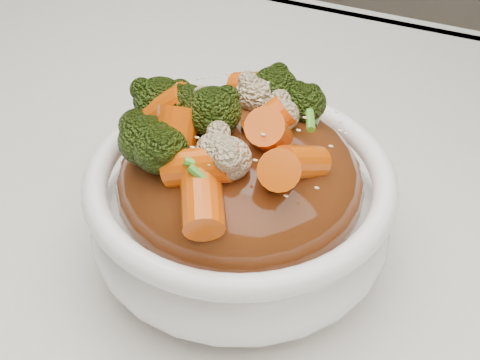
% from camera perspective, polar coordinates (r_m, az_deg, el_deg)
% --- Properties ---
extents(tablecloth, '(1.20, 0.80, 0.04)m').
position_cam_1_polar(tablecloth, '(0.48, 3.52, -11.66)').
color(tablecloth, silver).
rests_on(tablecloth, dining_table).
extents(bowl, '(0.24, 0.24, 0.08)m').
position_cam_1_polar(bowl, '(0.47, 0.00, -2.68)').
color(bowl, white).
rests_on(bowl, tablecloth).
extents(sauce_base, '(0.19, 0.19, 0.08)m').
position_cam_1_polar(sauce_base, '(0.45, 0.00, -0.26)').
color(sauce_base, '#58280F').
rests_on(sauce_base, bowl).
extents(carrots, '(0.19, 0.19, 0.04)m').
position_cam_1_polar(carrots, '(0.42, 0.00, 5.50)').
color(carrots, '#D24F06').
rests_on(carrots, sauce_base).
extents(broccoli, '(0.19, 0.19, 0.04)m').
position_cam_1_polar(broccoli, '(0.42, 0.00, 5.40)').
color(broccoli, black).
rests_on(broccoli, sauce_base).
extents(cauliflower, '(0.19, 0.19, 0.03)m').
position_cam_1_polar(cauliflower, '(0.42, 0.00, 5.20)').
color(cauliflower, beige).
rests_on(cauliflower, sauce_base).
extents(scallions, '(0.14, 0.14, 0.02)m').
position_cam_1_polar(scallions, '(0.42, 0.00, 5.60)').
color(scallions, '#428C20').
rests_on(scallions, sauce_base).
extents(sesame_seeds, '(0.17, 0.17, 0.01)m').
position_cam_1_polar(sesame_seeds, '(0.42, 0.00, 5.60)').
color(sesame_seeds, beige).
rests_on(sesame_seeds, sauce_base).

